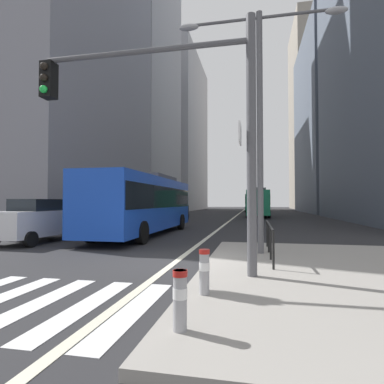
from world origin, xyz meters
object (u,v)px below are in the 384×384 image
city_bus_blue_oncoming (145,202)px  bollard_left (204,269)px  car_receding_near (254,206)px  car_receding_far (256,207)px  car_oncoming_mid (175,210)px  bollard_front (180,297)px  city_bus_red_distant (253,202)px  traffic_signal_gantry (175,108)px  city_bus_red_receding (258,202)px  street_lamp_post (260,97)px  sedan_white_oncoming (38,220)px

city_bus_blue_oncoming → bollard_left: 11.85m
car_receding_near → car_receding_far: bearing=-88.8°
car_oncoming_mid → bollard_front: size_ratio=5.42×
city_bus_red_distant → car_oncoming_mid: city_bus_red_distant is taller
car_receding_far → bollard_front: 44.57m
bollard_front → bollard_left: bearing=87.9°
bollard_front → bollard_left: bollard_left is taller
car_receding_near → city_bus_red_distant: bearing=-90.5°
traffic_signal_gantry → bollard_left: 3.93m
car_oncoming_mid → bollard_left: car_oncoming_mid is taller
bollard_front → bollard_left: 1.62m
car_receding_far → city_bus_red_receding: bearing=-88.8°
city_bus_blue_oncoming → car_receding_near: city_bus_blue_oncoming is taller
city_bus_blue_oncoming → city_bus_red_distant: same height
car_receding_far → bollard_front: (-1.12, -44.55, -0.40)m
city_bus_blue_oncoming → street_lamp_post: bearing=-43.8°
city_bus_blue_oncoming → car_receding_near: (5.72, 50.78, -0.85)m
city_bus_red_distant → car_receding_near: city_bus_red_distant is taller
bollard_left → car_receding_far: bearing=88.6°
traffic_signal_gantry → bollard_front: 4.81m
city_bus_blue_oncoming → sedan_white_oncoming: (-3.69, -3.84, -0.85)m
city_bus_blue_oncoming → city_bus_red_receding: (6.31, 22.62, 0.00)m
city_bus_red_receding → bollard_left: (-1.26, -33.27, -1.23)m
sedan_white_oncoming → city_bus_red_receding: city_bus_red_receding is taller
sedan_white_oncoming → car_oncoming_mid: (1.74, 17.97, -0.00)m
sedan_white_oncoming → car_oncoming_mid: 18.06m
city_bus_red_distant → bollard_front: city_bus_red_distant is taller
car_oncoming_mid → car_receding_far: (8.07, 18.16, 0.00)m
sedan_white_oncoming → bollard_left: bearing=-37.9°
car_oncoming_mid → street_lamp_post: 22.01m
traffic_signal_gantry → bollard_front: size_ratio=7.69×
city_bus_blue_oncoming → car_receding_far: bearing=79.3°
car_receding_near → car_receding_far: 18.51m
sedan_white_oncoming → city_bus_red_receding: bearing=69.3°
city_bus_red_distant → traffic_signal_gantry: 50.48m
car_oncoming_mid → city_bus_blue_oncoming: bearing=-82.1°
car_receding_far → bollard_front: bearing=-91.4°
sedan_white_oncoming → car_receding_far: bearing=74.8°
city_bus_red_receding → bollard_front: bearing=-92.2°
traffic_signal_gantry → city_bus_blue_oncoming: bearing=114.2°
car_oncoming_mid → car_receding_near: (7.67, 36.66, 0.00)m
city_bus_red_receding → car_receding_far: size_ratio=2.62×
traffic_signal_gantry → street_lamp_post: (2.06, 3.21, 1.20)m
street_lamp_post → city_bus_red_receding: bearing=89.7°
street_lamp_post → city_bus_blue_oncoming: bearing=136.2°
city_bus_red_distant → bollard_left: city_bus_red_distant is taller
city_bus_red_receding → car_receding_far: bearing=91.2°
city_bus_blue_oncoming → car_oncoming_mid: (-1.95, 14.13, -0.85)m
bollard_left → street_lamp_post: bearing=77.2°
bollard_front → traffic_signal_gantry: bearing=106.1°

